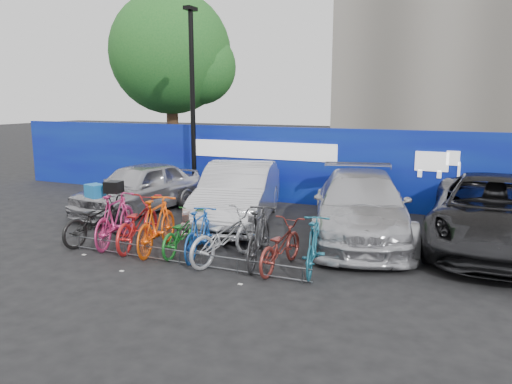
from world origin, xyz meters
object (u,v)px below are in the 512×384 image
Objects in this scene: bike_6 at (225,236)px; bike_3 at (157,225)px; car_3 at (495,213)px; bike_1 at (115,219)px; bike_2 at (137,223)px; bike_7 at (259,236)px; car_2 at (361,206)px; bike_8 at (280,246)px; bike_0 at (97,220)px; tree at (176,56)px; car_1 at (238,194)px; bike_5 at (200,233)px; car_0 at (139,188)px; bike_9 at (314,245)px; bike_4 at (182,232)px; bike_rack at (179,257)px; lamppost at (193,99)px.

bike_3 is at bearing 14.40° from bike_6.
car_3 reaches higher than bike_1.
bike_2 is at bearing 172.52° from bike_1.
bike_7 is (-4.32, -3.08, -0.22)m from car_3.
car_2 is at bearing -164.61° from bike_1.
bike_8 is (2.85, 0.02, -0.13)m from bike_3.
car_3 is 2.88× the size of bike_0.
bike_7 is at bearing -50.51° from tree.
car_1 is 3.75m from bike_8.
bike_2 is at bearing -13.37° from bike_5.
bike_2 is (-1.14, -2.84, -0.25)m from car_1.
bike_8 is (5.52, -2.92, -0.26)m from car_0.
bike_9 is (3.51, 0.12, -0.07)m from bike_3.
bike_6 is (-2.15, -2.84, -0.25)m from car_2.
bike_2 is 1.16m from bike_4.
car_2 is at bearing -144.39° from bike_5.
bike_rack is at bearing 143.38° from bike_2.
lamppost is 6.49m from bike_3.
car_1 reaches higher than bike_4.
bike_6 is 0.72m from bike_7.
bike_6 is at bearing 165.04° from bike_1.
tree is 13.55m from bike_rack.
car_3 is 4.43m from bike_9.
car_1 is 0.84× the size of car_3.
bike_8 is at bearing 168.97° from bike_3.
car_3 reaches higher than bike_9.
car_3 is at bearing -165.96° from bike_3.
car_0 is 2.39× the size of bike_8.
bike_9 is (0.65, 0.10, 0.06)m from bike_8.
bike_2 is at bearing -72.39° from lamppost.
car_2 is 3.04× the size of bike_9.
tree is 4.51× the size of bike_4.
bike_3 is 1.03× the size of bike_7.
bike_rack is 2.06m from bike_8.
car_2 is 3.95m from bike_5.
bike_5 is at bearing -175.70° from bike_0.
bike_6 is 1.85m from bike_9.
bike_2 is 1.17× the size of bike_8.
lamppost is 6.95m from bike_5.
tree is at bearing 128.48° from car_2.
car_2 is 4.25m from bike_4.
bike_9 reaches higher than bike_rack.
bike_0 is 5.22m from bike_9.
bike_9 is at bearing -136.14° from car_3.
bike_3 reaches higher than bike_0.
lamppost reaches higher than bike_6.
bike_2 is (-1.51, 0.66, 0.39)m from bike_rack.
bike_6 is (0.75, 0.55, 0.37)m from bike_rack.
bike_2 is 0.62m from bike_3.
bike_5 is 0.86× the size of bike_6.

